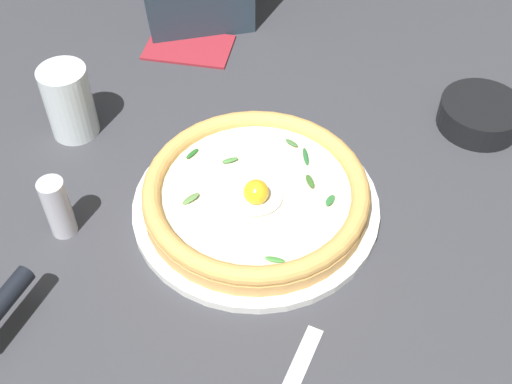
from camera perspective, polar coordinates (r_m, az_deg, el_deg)
The scene contains 7 objects.
ground_plane at distance 0.87m, azimuth -2.28°, elevation -1.51°, with size 2.40×2.40×0.03m, color #393A3F.
pizza_plate at distance 0.84m, azimuth 0.00°, elevation -1.18°, with size 0.32×0.32×0.01m, color white.
pizza at distance 0.83m, azimuth 0.00°, elevation -0.09°, with size 0.29×0.29×0.05m.
side_bowl at distance 1.00m, azimuth 18.91°, elevation 6.40°, with size 0.12×0.12×0.04m, color black.
drinking_glass at distance 0.96m, azimuth -15.87°, elevation 7.23°, with size 0.07×0.07×0.11m.
folded_napkin at distance 1.11m, azimuth -5.66°, elevation 12.52°, with size 0.14×0.09×0.01m, color maroon.
pepper_shaker at distance 0.83m, azimuth -16.87°, elevation -1.12°, with size 0.03×0.03×0.09m, color silver.
Camera 1 is at (0.09, 0.56, 0.65)m, focal length 46.00 mm.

